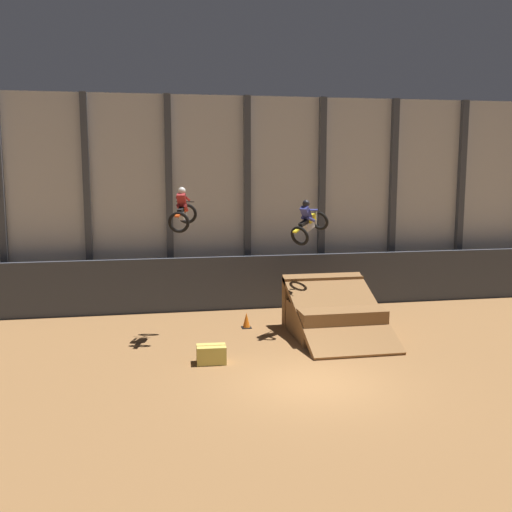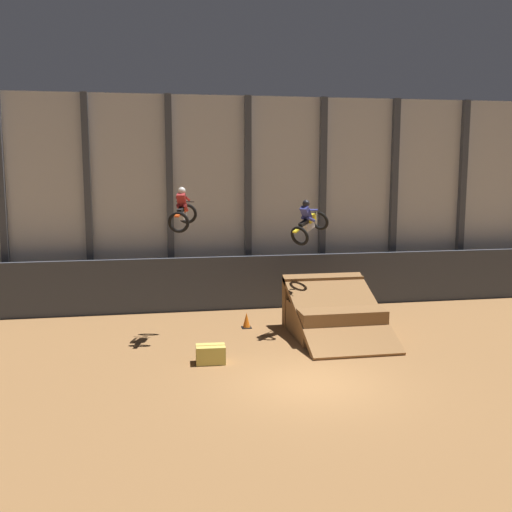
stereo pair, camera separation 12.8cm
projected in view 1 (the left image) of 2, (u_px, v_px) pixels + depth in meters
ground_plane at (311, 384)px, 16.75m from camera, size 60.00×60.00×0.00m
arena_back_wall at (247, 201)px, 26.27m from camera, size 32.00×0.40×9.02m
lower_barrier at (252, 282)px, 25.48m from camera, size 31.36×0.20×2.27m
dirt_ramp at (332, 314)px, 21.82m from camera, size 3.09×4.49×2.05m
rider_bike_left_air at (183, 211)px, 20.63m from camera, size 1.13×1.86×1.54m
rider_bike_right_air at (309, 222)px, 21.38m from camera, size 1.72×1.66×1.65m
traffic_cone_near_ramp at (246, 321)px, 22.51m from camera, size 0.36×0.36×0.58m
hay_bale_trackside at (211, 354)px, 18.47m from camera, size 0.93×0.65×0.57m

